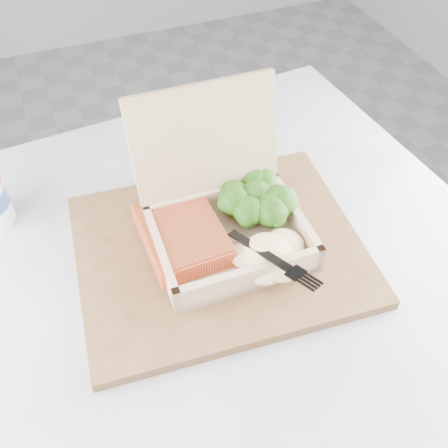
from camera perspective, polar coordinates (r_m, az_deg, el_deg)
name	(u,v)px	position (r m, az deg, el deg)	size (l,w,h in m)	color
cafe_table	(218,353)	(0.83, -0.74, -14.50)	(0.89, 0.89, 0.74)	black
serving_tray	(219,249)	(0.69, -0.57, -2.92)	(0.38, 0.31, 0.02)	brown
takeout_container	(222,208)	(0.67, -0.24, 1.82)	(0.20, 0.20, 0.19)	tan
salmon_fillet	(182,235)	(0.67, -4.80, -1.22)	(0.10, 0.13, 0.03)	#D44E29
broccoli_pile	(257,200)	(0.70, 3.77, 2.70)	(0.11, 0.11, 0.04)	#347219
mashed_potatoes	(268,253)	(0.64, 5.01, -3.36)	(0.11, 0.09, 0.04)	#F7E3A0
plastic_fork	(248,241)	(0.63, 2.79, -1.95)	(0.07, 0.15, 0.02)	black
receipt	(171,169)	(0.82, -6.03, 6.26)	(0.08, 0.15, 0.00)	white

